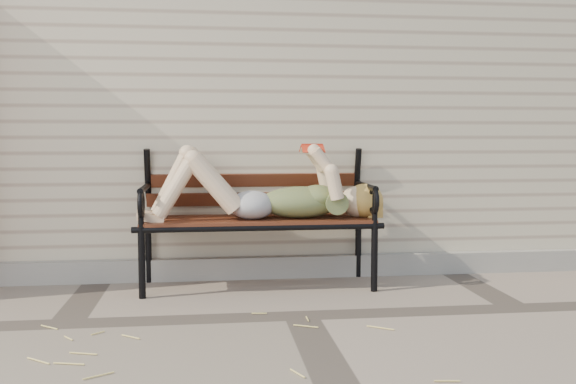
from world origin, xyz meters
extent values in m
plane|color=gray|center=(0.00, 0.00, 0.00)|extent=(80.00, 80.00, 0.00)
cube|color=beige|center=(0.00, 3.00, 1.50)|extent=(8.00, 4.00, 3.00)
cube|color=#9B968C|center=(0.00, 0.97, 0.07)|extent=(8.00, 0.10, 0.15)
cylinder|color=black|center=(-0.90, 0.49, 0.22)|extent=(0.04, 0.04, 0.44)
cylinder|color=black|center=(-0.90, 0.93, 0.22)|extent=(0.04, 0.04, 0.44)
cylinder|color=black|center=(0.54, 0.49, 0.22)|extent=(0.04, 0.04, 0.44)
cylinder|color=black|center=(0.54, 0.93, 0.22)|extent=(0.04, 0.04, 0.44)
cube|color=#5B2717|center=(-0.18, 0.71, 0.44)|extent=(1.48, 0.48, 0.03)
cylinder|color=black|center=(-0.18, 0.49, 0.42)|extent=(1.56, 0.04, 0.04)
cylinder|color=black|center=(-0.18, 0.93, 0.42)|extent=(1.56, 0.04, 0.04)
torus|color=black|center=(-0.18, 1.04, 0.93)|extent=(0.27, 0.04, 0.27)
ellipsoid|color=#0A3249|center=(0.09, 0.69, 0.56)|extent=(0.53, 0.30, 0.21)
ellipsoid|color=#0A3249|center=(0.21, 0.69, 0.59)|extent=(0.25, 0.29, 0.16)
ellipsoid|color=#A8A8AD|center=(-0.22, 0.69, 0.54)|extent=(0.29, 0.33, 0.19)
sphere|color=beige|center=(0.47, 0.69, 0.56)|extent=(0.21, 0.21, 0.21)
ellipsoid|color=tan|center=(0.52, 0.69, 0.56)|extent=(0.24, 0.25, 0.22)
cube|color=red|center=(0.17, 0.69, 0.93)|extent=(0.14, 0.02, 0.02)
cube|color=white|center=(0.17, 0.64, 0.90)|extent=(0.14, 0.09, 0.05)
cube|color=white|center=(0.17, 0.73, 0.90)|extent=(0.14, 0.09, 0.05)
cube|color=red|center=(0.17, 0.64, 0.91)|extent=(0.15, 0.09, 0.05)
cube|color=red|center=(0.17, 0.73, 0.91)|extent=(0.15, 0.09, 0.05)
cylinder|color=#E2CB6E|center=(-0.90, 0.08, 0.01)|extent=(0.06, 0.07, 0.01)
cylinder|color=#E2CB6E|center=(-1.09, -0.11, 0.01)|extent=(0.02, 0.08, 0.01)
cylinder|color=#E2CB6E|center=(-0.65, -0.60, 0.01)|extent=(0.09, 0.05, 0.01)
cylinder|color=#E2CB6E|center=(-1.23, -0.52, 0.01)|extent=(0.02, 0.09, 0.01)
cylinder|color=#E2CB6E|center=(-0.41, -0.90, 0.01)|extent=(0.07, 0.03, 0.01)
cylinder|color=#E2CB6E|center=(0.51, -0.33, 0.01)|extent=(0.11, 0.03, 0.01)
cylinder|color=#E2CB6E|center=(-0.26, -0.61, 0.01)|extent=(0.13, 0.10, 0.01)
cylinder|color=#E2CB6E|center=(-0.88, 0.03, 0.01)|extent=(0.14, 0.02, 0.01)
cylinder|color=#E2CB6E|center=(-0.05, -0.67, 0.01)|extent=(0.13, 0.05, 0.01)
cylinder|color=#E2CB6E|center=(0.28, 0.00, 0.01)|extent=(0.05, 0.07, 0.01)
cylinder|color=#E2CB6E|center=(-1.05, -0.20, 0.01)|extent=(0.07, 0.06, 0.01)
camera|label=1|loc=(-0.50, -3.41, 0.98)|focal=40.00mm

